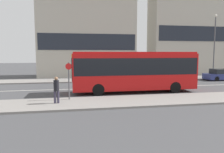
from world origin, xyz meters
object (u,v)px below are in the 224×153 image
at_px(bus_stop_sign, 69,78).
at_px(street_lamp, 215,40).
at_px(parked_car_0, 222,75).
at_px(city_bus, 134,69).
at_px(pedestrian_near_stop, 56,88).

relative_size(bus_stop_sign, street_lamp, 0.32).
height_order(parked_car_0, bus_stop_sign, bus_stop_sign).
bearing_deg(street_lamp, bus_stop_sign, -150.43).
bearing_deg(city_bus, bus_stop_sign, -154.27).
bearing_deg(city_bus, pedestrian_near_stop, -149.83).
bearing_deg(bus_stop_sign, city_bus, 26.45).
distance_m(city_bus, bus_stop_sign, 6.16).
xyz_separation_m(city_bus, bus_stop_sign, (-5.51, -2.74, -0.34)).
height_order(pedestrian_near_stop, bus_stop_sign, bus_stop_sign).
bearing_deg(pedestrian_near_stop, city_bus, 27.37).
xyz_separation_m(pedestrian_near_stop, street_lamp, (19.50, 11.64, 3.92)).
distance_m(city_bus, street_lamp, 15.67).
xyz_separation_m(parked_car_0, pedestrian_near_stop, (-19.48, -9.84, 0.45)).
height_order(city_bus, parked_car_0, city_bus).
bearing_deg(parked_car_0, city_bus, -155.28).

